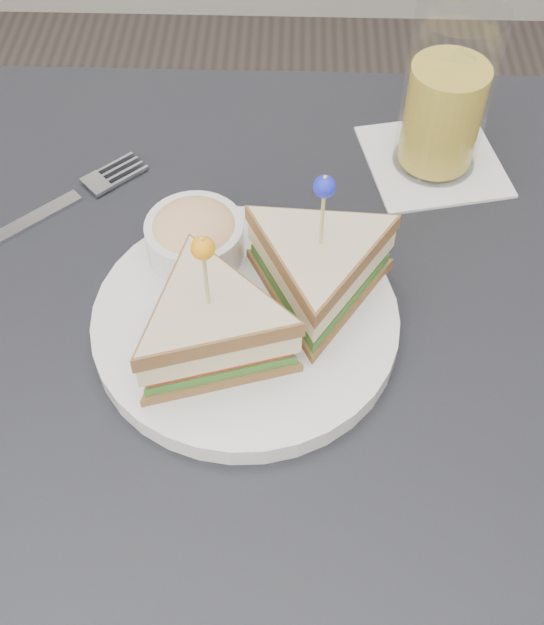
{
  "coord_description": "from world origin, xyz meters",
  "views": [
    {
      "loc": [
        0.02,
        -0.37,
        1.29
      ],
      "look_at": [
        0.01,
        0.01,
        0.8
      ],
      "focal_mm": 45.0,
      "sensor_mm": 36.0,
      "label": 1
    }
  ],
  "objects": [
    {
      "name": "table",
      "position": [
        0.0,
        0.0,
        0.67
      ],
      "size": [
        0.8,
        0.8,
        0.75
      ],
      "color": "black",
      "rests_on": "ground"
    },
    {
      "name": "cutlery_fork",
      "position": [
        -0.2,
        0.17,
        0.75
      ],
      "size": [
        0.17,
        0.16,
        0.01
      ],
      "rotation": [
        0.0,
        0.0,
        -0.82
      ],
      "color": "silver",
      "rests_on": "table"
    },
    {
      "name": "drink_set",
      "position": [
        0.17,
        0.25,
        0.82
      ],
      "size": [
        0.16,
        0.16,
        0.17
      ],
      "rotation": [
        0.0,
        0.0,
        0.22
      ],
      "color": "white",
      "rests_on": "table"
    },
    {
      "name": "plate_meal",
      "position": [
        -0.01,
        0.03,
        0.79
      ],
      "size": [
        0.31,
        0.31,
        0.15
      ],
      "rotation": [
        0.0,
        0.0,
        -0.23
      ],
      "color": "white",
      "rests_on": "table"
    }
  ]
}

